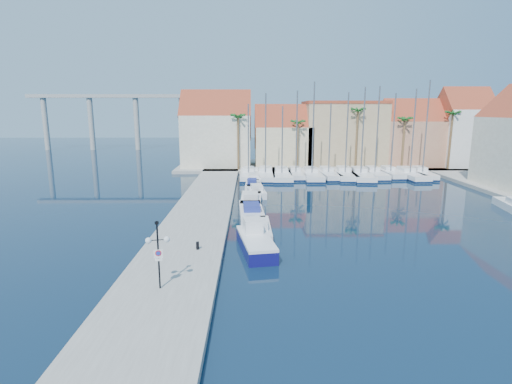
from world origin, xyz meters
The scene contains 36 objects.
ground centered at (0.00, 0.00, 0.00)m, with size 260.00×260.00×0.00m, color #081C30.
quay_west centered at (-9.00, 13.50, 0.25)m, with size 6.00×77.00×0.50m, color gray.
shore_north centered at (10.00, 48.00, 0.25)m, with size 54.00×16.00×0.50m, color gray.
lamp_post centered at (-9.15, -4.32, 3.10)m, with size 1.33×0.56×3.96m.
bollard centered at (-7.84, 2.13, 0.79)m, with size 0.23×0.23×0.57m, color black.
fishing_boat centered at (-3.63, 3.23, 0.73)m, with size 3.10×6.54×2.20m.
motorboat_west_0 centered at (-3.29, 7.16, 0.51)m, with size 2.11×6.28×1.40m.
motorboat_west_1 centered at (-3.90, 13.25, 0.51)m, with size 2.64×7.20×1.40m.
motorboat_west_2 centered at (-3.91, 18.61, 0.51)m, with size 2.40×6.99×1.40m.
motorboat_west_3 centered at (-3.26, 23.36, 0.51)m, with size 2.51×6.17×1.40m.
motorboat_west_4 centered at (-3.73, 27.65, 0.51)m, with size 1.94×5.41×1.40m.
motorboat_west_5 centered at (-3.45, 32.56, 0.51)m, with size 2.02×6.26×1.40m.
motorboat_west_6 centered at (-3.27, 38.01, 0.51)m, with size 2.05×5.50×1.40m.
sailboat_0 centered at (-4.25, 35.93, 0.57)m, with size 2.59×9.74×11.32m.
sailboat_1 centered at (-1.60, 36.13, 0.57)m, with size 3.55×11.30×12.90m.
sailboat_2 centered at (0.89, 35.78, 0.56)m, with size 3.21×11.16×11.00m.
sailboat_3 centered at (3.12, 36.46, 0.63)m, with size 2.48×8.52×13.28m.
sailboat_4 centered at (5.53, 35.62, 0.61)m, with size 2.87×10.32×14.53m.
sailboat_5 centered at (8.18, 36.29, 0.58)m, with size 3.04×9.50×11.43m.
sailboat_6 centered at (10.83, 36.24, 0.58)m, with size 3.60×10.92×13.04m.
sailboat_7 centered at (13.07, 35.50, 0.58)m, with size 3.79×11.30×13.79m.
sailboat_8 centered at (15.52, 36.47, 0.62)m, with size 2.52×9.12×13.98m.
sailboat_9 centered at (18.20, 37.01, 0.62)m, with size 2.46×8.50×12.94m.
sailboat_10 centered at (20.73, 35.74, 0.59)m, with size 3.23×10.34×13.54m.
sailboat_11 centered at (23.02, 36.34, 0.65)m, with size 2.86×9.00×14.85m.
building_0 centered at (-10.00, 47.00, 6.52)m, with size 12.30×9.00×13.50m.
building_1 centered at (2.00, 47.00, 5.30)m, with size 10.30×8.00×11.00m.
building_2 centered at (13.00, 48.00, 6.26)m, with size 14.20×10.20×11.50m.
building_3 centered at (25.00, 47.00, 5.86)m, with size 10.30×8.00×12.00m.
building_4 centered at (34.00, 46.00, 6.97)m, with size 8.30×8.00×14.00m.
palm_0 centered at (-6.00, 42.00, 9.08)m, with size 2.60×2.60×10.15m.
palm_1 centered at (4.00, 42.00, 8.14)m, with size 2.60×2.60×9.15m.
palm_2 centered at (14.00, 42.00, 10.02)m, with size 2.60×2.60×11.15m.
palm_3 centered at (22.00, 42.00, 8.61)m, with size 2.60×2.60×9.65m.
palm_4 centered at (30.00, 42.00, 9.55)m, with size 2.60×2.60×10.65m.
viaduct centered at (-39.07, 82.00, 10.25)m, with size 48.00×2.20×14.45m.
Camera 1 is at (-4.01, -25.50, 10.44)m, focal length 28.00 mm.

